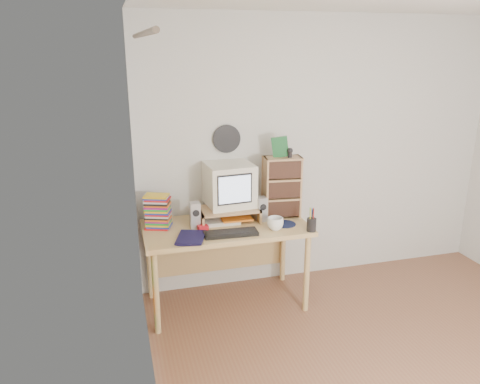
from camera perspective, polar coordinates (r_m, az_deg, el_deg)
floor at (r=3.68m, az=21.10°, el=-21.02°), size 3.50×3.50×0.00m
back_wall at (r=4.52m, az=9.88°, el=4.80°), size 3.50×0.00×3.50m
left_wall at (r=2.45m, az=-10.68°, el=-6.26°), size 0.00×3.50×3.50m
curtain at (r=2.93m, az=-10.64°, el=-4.31°), size 0.00×2.20×2.20m
wall_disc at (r=4.16m, az=-1.64°, el=6.49°), size 0.25×0.02×0.25m
desk at (r=4.11m, az=-1.94°, el=-5.55°), size 1.40×0.70×0.75m
monitor_riser at (r=4.07m, az=-1.41°, el=-2.32°), size 0.52×0.30×0.12m
crt_monitor at (r=4.06m, az=-1.18°, el=0.77°), size 0.42×0.42×0.37m
speaker_left at (r=3.94m, az=-5.49°, el=-2.83°), size 0.08×0.08×0.22m
speaker_right at (r=4.08m, az=2.66°, el=-2.09°), size 0.09×0.09×0.22m
keyboard at (r=3.80m, az=-1.10°, el=-5.06°), size 0.44×0.16×0.03m
dvd_stack at (r=3.96m, az=-9.98°, el=-2.45°), size 0.23×0.20×0.28m
cd_rack at (r=4.15m, az=5.18°, el=0.59°), size 0.34×0.21×0.55m
mug at (r=3.90m, az=4.32°, el=-3.87°), size 0.15×0.15×0.11m
diary at (r=3.76m, az=-7.62°, el=-5.32°), size 0.31×0.27×0.05m
mousepad at (r=4.05m, az=5.45°, el=-3.90°), size 0.20×0.20×0.00m
pen_cup at (r=3.90m, az=8.72°, el=-3.66°), size 0.09×0.09×0.16m
papers at (r=4.09m, az=-1.65°, el=-3.34°), size 0.31×0.23×0.04m
red_box at (r=3.91m, az=-4.52°, el=-4.38°), size 0.09×0.06×0.04m
game_box at (r=4.06m, az=4.89°, el=5.49°), size 0.14×0.06×0.18m
webcam at (r=4.06m, az=6.11°, el=4.79°), size 0.06×0.06×0.09m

